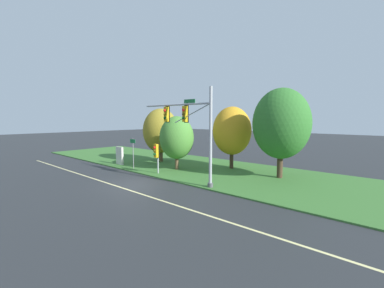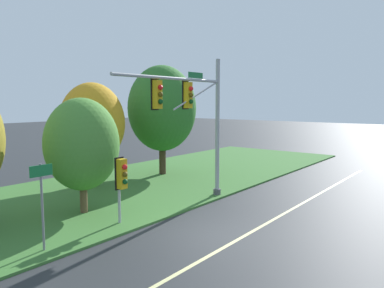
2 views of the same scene
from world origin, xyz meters
name	(u,v)px [view 1 (image 1 of 2)]	position (x,y,z in m)	size (l,w,h in m)	color
ground_plane	(134,184)	(0.00, 0.00, 0.00)	(160.00, 160.00, 0.00)	#282B2D
lane_stripe	(120,187)	(0.00, -1.20, 0.00)	(36.00, 0.16, 0.01)	beige
grass_verge	(202,168)	(0.00, 8.25, 0.05)	(48.00, 11.50, 0.10)	#386B2D
traffic_signal_mast	(190,124)	(3.12, 3.00, 4.60)	(7.33, 0.49, 7.18)	#9EA0A5
pedestrian_signal_near_kerb	(156,152)	(-1.32, 3.38, 2.04)	(0.46, 0.55, 2.74)	#9EA0A5
route_sign_post	(133,150)	(-4.82, 3.35, 1.99)	(0.81, 0.08, 2.96)	slate
tree_nearest_road	(161,131)	(-5.93, 7.95, 3.63)	(4.03, 4.03, 6.06)	brown
tree_left_of_mast	(177,138)	(-1.33, 5.94, 3.19)	(3.30, 3.30, 5.17)	brown
tree_behind_signpost	(232,131)	(2.33, 9.96, 3.82)	(3.78, 3.78, 6.10)	#423021
tree_mid_verge	(281,124)	(7.58, 9.24, 4.61)	(4.65, 4.65, 7.43)	#423021
info_kiosk	(120,156)	(-7.83, 3.73, 1.04)	(1.10, 0.24, 1.90)	beige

